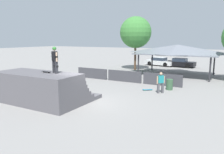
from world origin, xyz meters
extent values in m
plane|color=gray|center=(0.00, 0.00, 0.00)|extent=(160.00, 160.00, 0.00)
cube|color=#565459|center=(-2.60, -0.50, 0.12)|extent=(5.67, 4.27, 0.24)
cube|color=#565459|center=(-2.60, -0.97, 0.36)|extent=(5.67, 3.33, 0.24)
cube|color=#565459|center=(-2.60, -1.14, 0.61)|extent=(5.67, 2.98, 0.24)
cube|color=#565459|center=(-2.60, -1.26, 0.85)|extent=(5.67, 2.75, 0.24)
cube|color=#565459|center=(-2.60, -1.34, 1.09)|extent=(5.67, 2.59, 0.24)
cube|color=#565459|center=(-2.60, -1.40, 1.34)|extent=(5.67, 2.47, 0.24)
cube|color=#565459|center=(-2.60, -1.44, 1.58)|extent=(5.67, 2.39, 0.24)
cube|color=#565459|center=(-2.60, -1.46, 1.82)|extent=(5.67, 2.34, 0.24)
cylinder|color=silver|center=(-2.60, -0.31, 1.91)|extent=(5.56, 0.07, 0.07)
cube|color=#2D2D33|center=(-1.32, -1.06, 2.33)|extent=(0.19, 0.19, 0.78)
cube|color=black|center=(-1.31, -1.03, 2.38)|extent=(0.22, 0.19, 0.11)
cube|color=#2D2D33|center=(-1.64, -0.94, 2.33)|extent=(0.19, 0.19, 0.78)
cube|color=black|center=(-1.63, -0.91, 2.38)|extent=(0.22, 0.19, 0.11)
cube|color=black|center=(-1.48, -1.00, 3.00)|extent=(0.47, 0.35, 0.55)
cylinder|color=beige|center=(-1.23, -1.09, 2.95)|extent=(0.13, 0.13, 0.55)
cylinder|color=black|center=(-1.23, -1.09, 2.96)|extent=(0.20, 0.20, 0.08)
cylinder|color=beige|center=(-1.72, -0.91, 2.95)|extent=(0.13, 0.13, 0.55)
cylinder|color=black|center=(-1.72, -0.91, 2.96)|extent=(0.20, 0.20, 0.08)
sphere|color=beige|center=(-1.48, -1.00, 3.41)|extent=(0.21, 0.21, 0.21)
sphere|color=#337F33|center=(-1.48, -1.00, 3.44)|extent=(0.24, 0.24, 0.24)
cylinder|color=silver|center=(-1.90, -1.09, 1.97)|extent=(0.06, 0.04, 0.05)
cylinder|color=silver|center=(-1.92, -1.23, 1.97)|extent=(0.06, 0.04, 0.05)
cylinder|color=silver|center=(-2.36, -1.02, 1.97)|extent=(0.06, 0.04, 0.05)
cylinder|color=silver|center=(-2.38, -1.16, 1.97)|extent=(0.06, 0.04, 0.05)
cube|color=black|center=(-2.14, -1.12, 2.00)|extent=(0.77, 0.31, 0.02)
cube|color=black|center=(-1.80, -1.17, 2.02)|extent=(0.12, 0.21, 0.02)
cube|color=#4C4C51|center=(3.30, 4.69, 0.39)|extent=(0.21, 0.21, 0.78)
cube|color=#4C4C51|center=(3.56, 4.92, 0.39)|extent=(0.21, 0.21, 0.78)
cube|color=teal|center=(3.43, 4.80, 1.06)|extent=(0.46, 0.44, 0.55)
cylinder|color=tan|center=(3.23, 4.63, 1.01)|extent=(0.15, 0.15, 0.55)
cylinder|color=tan|center=(3.63, 4.98, 1.01)|extent=(0.15, 0.15, 0.55)
sphere|color=tan|center=(3.43, 4.80, 1.47)|extent=(0.21, 0.21, 0.21)
cylinder|color=green|center=(2.14, 4.98, 0.03)|extent=(0.06, 0.06, 0.05)
cylinder|color=green|center=(2.06, 5.09, 0.03)|extent=(0.06, 0.06, 0.05)
cylinder|color=green|center=(2.53, 5.26, 0.03)|extent=(0.06, 0.06, 0.05)
cylinder|color=green|center=(2.44, 5.38, 0.03)|extent=(0.06, 0.06, 0.05)
cube|color=teal|center=(2.29, 5.18, 0.06)|extent=(0.74, 0.62, 0.02)
cube|color=teal|center=(2.01, 4.97, 0.08)|extent=(0.19, 0.22, 0.02)
cube|color=#3D3D42|center=(-4.53, 7.48, 0.53)|extent=(3.44, 0.12, 1.05)
cube|color=#3D3D42|center=(-0.87, 7.48, 0.53)|extent=(3.44, 0.12, 1.05)
cube|color=#3D3D42|center=(2.79, 7.48, 0.53)|extent=(3.44, 0.12, 1.05)
cylinder|color=#2D2D33|center=(-1.03, 11.31, 1.17)|extent=(0.16, 0.16, 2.34)
cylinder|color=#2D2D33|center=(6.21, 11.31, 1.17)|extent=(0.16, 0.16, 2.34)
cylinder|color=#2D2D33|center=(-1.03, 15.97, 1.17)|extent=(0.16, 0.16, 2.34)
cylinder|color=#2D2D33|center=(6.21, 15.97, 1.17)|extent=(0.16, 0.16, 2.34)
cube|color=slate|center=(2.59, 13.64, 2.39)|extent=(8.51, 5.48, 0.10)
pyramid|color=slate|center=(2.59, 13.64, 2.92)|extent=(8.34, 5.37, 0.96)
cylinder|color=brown|center=(-3.22, 15.57, 1.69)|extent=(0.28, 0.28, 3.39)
sphere|color=#3D7F38|center=(-3.22, 15.57, 4.84)|extent=(4.03, 4.03, 4.03)
cylinder|color=#385B3D|center=(3.74, 6.22, 0.42)|extent=(0.52, 0.52, 0.85)
cube|color=silver|center=(-1.61, 21.30, 0.48)|extent=(4.51, 2.46, 0.62)
cube|color=#283342|center=(-1.73, 21.33, 1.02)|extent=(2.21, 1.75, 0.46)
cube|color=silver|center=(-1.73, 21.33, 1.25)|extent=(2.12, 1.70, 0.04)
cylinder|color=black|center=(-0.19, 21.78, 0.32)|extent=(0.67, 0.32, 0.64)
cylinder|color=black|center=(-0.48, 20.31, 0.32)|extent=(0.67, 0.32, 0.64)
cylinder|color=black|center=(-2.75, 22.30, 0.32)|extent=(0.67, 0.32, 0.64)
cylinder|color=black|center=(-3.04, 20.82, 0.32)|extent=(0.67, 0.32, 0.64)
cube|color=black|center=(1.45, 21.25, 0.48)|extent=(4.17, 2.04, 0.62)
cube|color=#283342|center=(1.34, 21.26, 1.02)|extent=(2.00, 1.56, 0.46)
cube|color=black|center=(1.34, 21.26, 1.25)|extent=(1.91, 1.52, 0.04)
cylinder|color=black|center=(2.75, 21.86, 0.32)|extent=(0.66, 0.26, 0.64)
cylinder|color=black|center=(2.60, 20.38, 0.32)|extent=(0.66, 0.26, 0.64)
cylinder|color=black|center=(0.30, 22.11, 0.32)|extent=(0.66, 0.26, 0.64)
cylinder|color=black|center=(0.15, 20.64, 0.32)|extent=(0.66, 0.26, 0.64)
camera|label=1|loc=(7.98, -10.88, 4.03)|focal=35.00mm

